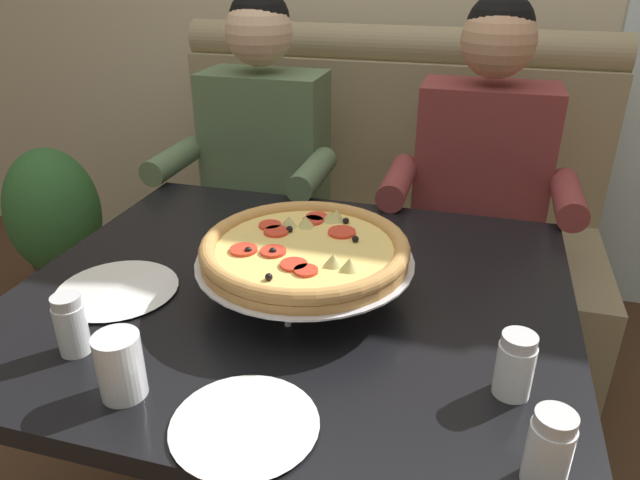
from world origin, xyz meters
name	(u,v)px	position (x,y,z in m)	size (l,w,h in m)	color
booth_bench	(374,238)	(0.00, 0.96, 0.40)	(1.59, 0.78, 1.13)	#998966
dining_table	(293,323)	(0.00, 0.00, 0.65)	(1.14, 0.99, 0.73)	black
diner_left	(255,174)	(-0.36, 0.70, 0.71)	(0.54, 0.64, 1.27)	#2D3342
diner_right	(479,196)	(0.36, 0.70, 0.71)	(0.54, 0.64, 1.27)	#2D3342
pizza	(305,250)	(0.03, -0.01, 0.84)	(0.44, 0.44, 0.14)	silver
shaker_parmesan	(72,328)	(-0.30, -0.31, 0.78)	(0.05, 0.05, 0.11)	white
shaker_pepper_flakes	(548,453)	(0.48, -0.38, 0.78)	(0.06, 0.06, 0.11)	white
shaker_oregano	(514,369)	(0.44, -0.21, 0.78)	(0.06, 0.06, 0.11)	white
plate_near_left	(244,422)	(0.06, -0.40, 0.74)	(0.22, 0.22, 0.02)	white
plate_near_right	(117,287)	(-0.35, -0.11, 0.74)	(0.25, 0.25, 0.02)	white
drinking_glass	(121,370)	(-0.16, -0.38, 0.78)	(0.07, 0.07, 0.11)	silver
potted_plant	(56,224)	(-1.25, 0.76, 0.39)	(0.36, 0.36, 0.70)	brown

